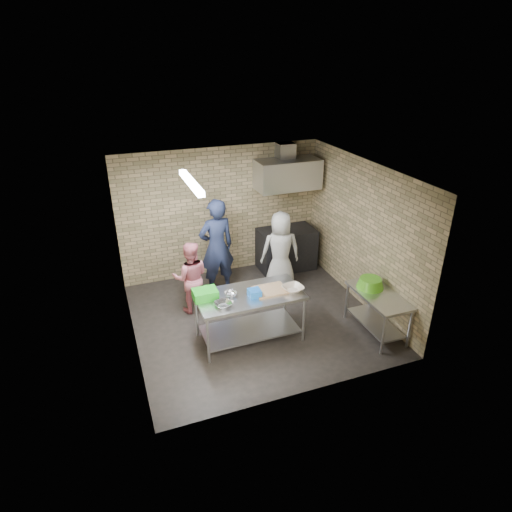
% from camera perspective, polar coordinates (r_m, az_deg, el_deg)
% --- Properties ---
extents(floor, '(4.20, 4.20, 0.00)m').
position_cam_1_polar(floor, '(8.01, -0.17, -8.11)').
color(floor, black).
rests_on(floor, ground).
extents(ceiling, '(4.20, 4.20, 0.00)m').
position_cam_1_polar(ceiling, '(6.88, -0.20, 10.87)').
color(ceiling, black).
rests_on(ceiling, ground).
extents(back_wall, '(4.20, 0.06, 2.70)m').
position_cam_1_polar(back_wall, '(9.10, -4.59, 5.69)').
color(back_wall, tan).
rests_on(back_wall, ground).
extents(front_wall, '(4.20, 0.06, 2.70)m').
position_cam_1_polar(front_wall, '(5.75, 6.83, -7.37)').
color(front_wall, tan).
rests_on(front_wall, ground).
extents(left_wall, '(0.06, 4.00, 2.70)m').
position_cam_1_polar(left_wall, '(6.98, -16.59, -1.97)').
color(left_wall, tan).
rests_on(left_wall, ground).
extents(right_wall, '(0.06, 4.00, 2.70)m').
position_cam_1_polar(right_wall, '(8.25, 13.65, 2.81)').
color(right_wall, tan).
rests_on(right_wall, ground).
extents(prep_table, '(1.72, 0.86, 0.86)m').
position_cam_1_polar(prep_table, '(7.29, -0.83, -7.88)').
color(prep_table, '#B4B8BC').
rests_on(prep_table, floor).
extents(side_counter, '(0.60, 1.20, 0.75)m').
position_cam_1_polar(side_counter, '(7.75, 15.45, -7.18)').
color(side_counter, silver).
rests_on(side_counter, floor).
extents(stove, '(1.20, 0.70, 0.90)m').
position_cam_1_polar(stove, '(9.58, 3.97, 0.94)').
color(stove, black).
rests_on(stove, floor).
extents(range_hood, '(1.30, 0.60, 0.60)m').
position_cam_1_polar(range_hood, '(9.05, 4.16, 10.58)').
color(range_hood, silver).
rests_on(range_hood, back_wall).
extents(hood_duct, '(0.35, 0.30, 0.30)m').
position_cam_1_polar(hood_duct, '(9.07, 3.85, 13.56)').
color(hood_duct, '#A5A8AD').
rests_on(hood_duct, back_wall).
extents(wall_shelf, '(0.80, 0.20, 0.04)m').
position_cam_1_polar(wall_shelf, '(9.39, 5.33, 9.96)').
color(wall_shelf, '#3F2B19').
rests_on(wall_shelf, back_wall).
extents(fluorescent_fixture, '(0.10, 1.25, 0.08)m').
position_cam_1_polar(fluorescent_fixture, '(6.62, -8.45, 9.46)').
color(fluorescent_fixture, white).
rests_on(fluorescent_fixture, ceiling).
extents(green_crate, '(0.38, 0.29, 0.15)m').
position_cam_1_polar(green_crate, '(6.96, -6.65, -4.97)').
color(green_crate, green).
rests_on(green_crate, prep_table).
extents(blue_tub, '(0.19, 0.19, 0.12)m').
position_cam_1_polar(blue_tub, '(6.97, -0.19, -4.87)').
color(blue_tub, blue).
rests_on(blue_tub, prep_table).
extents(cutting_board, '(0.52, 0.40, 0.03)m').
position_cam_1_polar(cutting_board, '(7.15, 1.85, -4.45)').
color(cutting_board, tan).
rests_on(cutting_board, prep_table).
extents(mixing_bowl_a, '(0.31, 0.31, 0.07)m').
position_cam_1_polar(mixing_bowl_a, '(6.76, -4.30, -6.31)').
color(mixing_bowl_a, '#B3B6BA').
rests_on(mixing_bowl_a, prep_table).
extents(mixing_bowl_b, '(0.24, 0.24, 0.06)m').
position_cam_1_polar(mixing_bowl_b, '(7.01, -3.32, -4.99)').
color(mixing_bowl_b, silver).
rests_on(mixing_bowl_b, prep_table).
extents(ceramic_bowl, '(0.38, 0.38, 0.08)m').
position_cam_1_polar(ceramic_bowl, '(7.16, 4.85, -4.25)').
color(ceramic_bowl, beige).
rests_on(ceramic_bowl, prep_table).
extents(green_basin, '(0.46, 0.46, 0.17)m').
position_cam_1_polar(green_basin, '(7.68, 14.67, -3.40)').
color(green_basin, '#59C626').
rests_on(green_basin, side_counter).
extents(bottle_green, '(0.06, 0.06, 0.15)m').
position_cam_1_polar(bottle_green, '(9.43, 6.20, 10.59)').
color(bottle_green, green).
rests_on(bottle_green, wall_shelf).
extents(man_navy, '(0.76, 0.55, 1.94)m').
position_cam_1_polar(man_navy, '(8.43, -5.15, 1.15)').
color(man_navy, '#151C36').
rests_on(man_navy, floor).
extents(woman_pink, '(0.76, 0.65, 1.37)m').
position_cam_1_polar(woman_pink, '(7.99, -8.49, -2.80)').
color(woman_pink, '#D67182').
rests_on(woman_pink, floor).
extents(woman_white, '(0.87, 0.66, 1.60)m').
position_cam_1_polar(woman_white, '(8.67, 3.21, 0.71)').
color(woman_white, silver).
rests_on(woman_white, floor).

